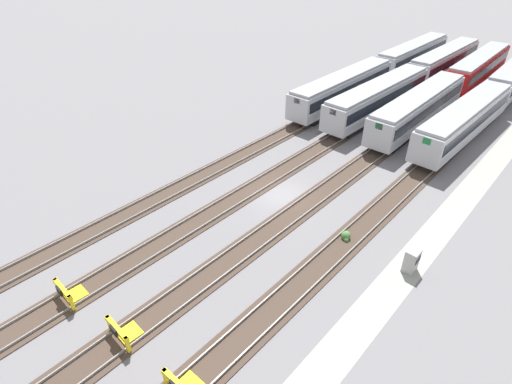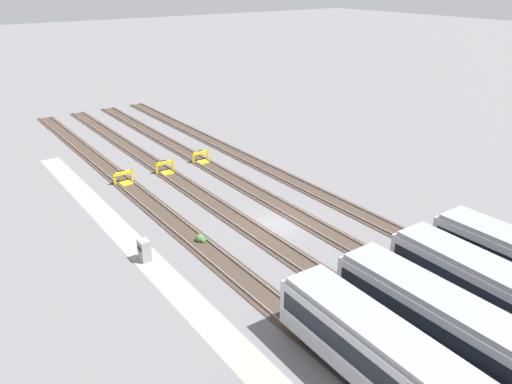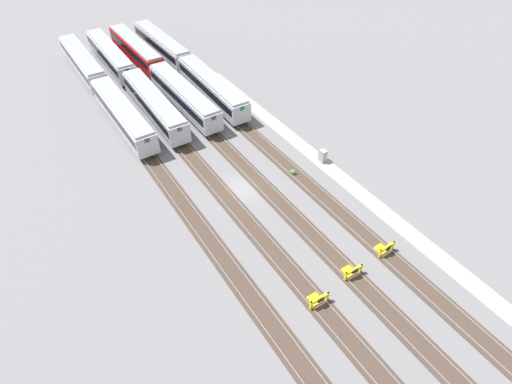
# 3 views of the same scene
# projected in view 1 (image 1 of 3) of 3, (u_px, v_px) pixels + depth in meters

# --- Properties ---
(ground_plane) EXTENTS (400.00, 400.00, 0.00)m
(ground_plane) POSITION_uv_depth(u_px,v_px,m) (281.00, 195.00, 31.72)
(ground_plane) COLOR slate
(service_walkway) EXTENTS (54.00, 2.00, 0.01)m
(service_walkway) POSITION_uv_depth(u_px,v_px,m) (414.00, 260.00, 25.61)
(service_walkway) COLOR #9E9E93
(service_walkway) RESTS_ON ground
(rail_track_nearest) EXTENTS (90.00, 2.24, 0.21)m
(rail_track_nearest) POSITION_uv_depth(u_px,v_px,m) (357.00, 232.00, 27.88)
(rail_track_nearest) COLOR #47382D
(rail_track_nearest) RESTS_ON ground
(rail_track_near_inner) EXTENTS (90.00, 2.24, 0.21)m
(rail_track_near_inner) POSITION_uv_depth(u_px,v_px,m) (304.00, 206.00, 30.42)
(rail_track_near_inner) COLOR #47382D
(rail_track_near_inner) RESTS_ON ground
(rail_track_middle) EXTENTS (90.00, 2.24, 0.21)m
(rail_track_middle) POSITION_uv_depth(u_px,v_px,m) (260.00, 184.00, 32.96)
(rail_track_middle) COLOR #47382D
(rail_track_middle) RESTS_ON ground
(rail_track_far_inner) EXTENTS (90.00, 2.24, 0.21)m
(rail_track_far_inner) POSITION_uv_depth(u_px,v_px,m) (222.00, 166.00, 35.51)
(rail_track_far_inner) COLOR #47382D
(rail_track_far_inner) RESTS_ON ground
(subway_car_front_row_leftmost) EXTENTS (18.05, 3.18, 3.70)m
(subway_car_front_row_leftmost) POSITION_uv_depth(u_px,v_px,m) (378.00, 98.00, 43.93)
(subway_car_front_row_leftmost) COLOR #B7BABF
(subway_car_front_row_leftmost) RESTS_ON ground
(subway_car_front_row_centre) EXTENTS (18.03, 3.01, 3.70)m
(subway_car_front_row_centre) POSITION_uv_depth(u_px,v_px,m) (418.00, 108.00, 41.40)
(subway_car_front_row_centre) COLOR #B7BABF
(subway_car_front_row_centre) RESTS_ON ground
(subway_car_front_row_right_inner) EXTENTS (18.02, 2.95, 3.70)m
(subway_car_front_row_right_inner) POSITION_uv_depth(u_px,v_px,m) (343.00, 88.00, 46.45)
(subway_car_front_row_right_inner) COLOR #B7BABF
(subway_car_front_row_right_inner) RESTS_ON ground
(subway_car_front_row_rightmost) EXTENTS (18.06, 3.25, 3.70)m
(subway_car_front_row_rightmost) POSITION_uv_depth(u_px,v_px,m) (464.00, 120.00, 38.82)
(subway_car_front_row_rightmost) COLOR #B7BABF
(subway_car_front_row_rightmost) RESTS_ON ground
(subway_car_back_row_leftmost) EXTENTS (18.03, 3.02, 3.70)m
(subway_car_back_row_leftmost) POSITION_uv_depth(u_px,v_px,m) (445.00, 61.00, 55.71)
(subway_car_back_row_leftmost) COLOR #B7BABF
(subway_car_back_row_leftmost) RESTS_ON ground
(subway_car_back_row_centre) EXTENTS (18.05, 3.19, 3.70)m
(subway_car_back_row_centre) POSITION_uv_depth(u_px,v_px,m) (478.00, 67.00, 53.19)
(subway_car_back_row_centre) COLOR #B71414
(subway_car_back_row_centre) RESTS_ON ground
(subway_car_back_row_rightmost) EXTENTS (18.01, 2.91, 3.70)m
(subway_car_back_row_rightmost) POSITION_uv_depth(u_px,v_px,m) (413.00, 55.00, 58.30)
(subway_car_back_row_rightmost) COLOR #B7BABF
(subway_car_back_row_rightmost) RESTS_ON ground
(bumper_stop_near_inner_track) EXTENTS (1.38, 2.01, 1.22)m
(bumper_stop_near_inner_track) POSITION_uv_depth(u_px,v_px,m) (123.00, 332.00, 20.48)
(bumper_stop_near_inner_track) COLOR yellow
(bumper_stop_near_inner_track) RESTS_ON ground
(bumper_stop_middle_track) EXTENTS (1.37, 2.01, 1.22)m
(bumper_stop_middle_track) POSITION_uv_depth(u_px,v_px,m) (69.00, 293.00, 22.65)
(bumper_stop_middle_track) COLOR yellow
(bumper_stop_middle_track) RESTS_ON ground
(electrical_cabinet) EXTENTS (0.90, 0.73, 1.60)m
(electrical_cabinet) POSITION_uv_depth(u_px,v_px,m) (411.00, 261.00, 24.41)
(electrical_cabinet) COLOR #9E9E99
(electrical_cabinet) RESTS_ON ground
(weed_clump) EXTENTS (0.92, 0.70, 0.64)m
(weed_clump) POSITION_uv_depth(u_px,v_px,m) (346.00, 236.00, 27.23)
(weed_clump) COLOR #4C7F3D
(weed_clump) RESTS_ON ground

